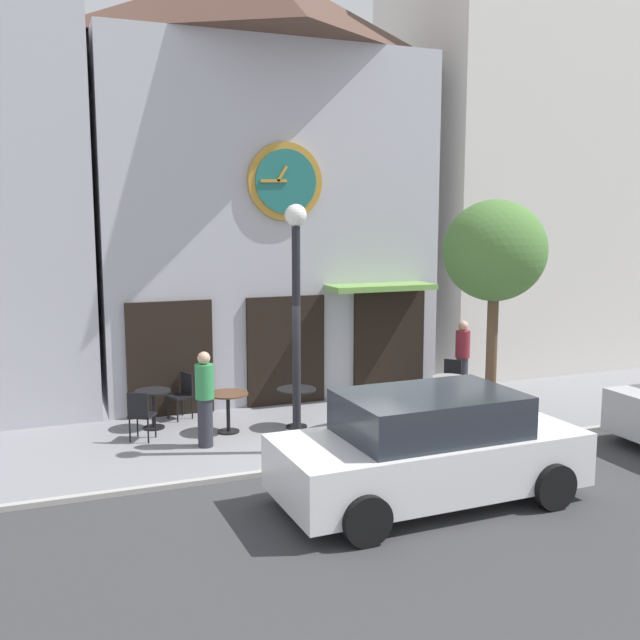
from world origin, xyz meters
TOP-DOWN VIEW (x-y plane):
  - ground_plane at (0.00, -1.31)m, footprint 24.22×10.70m
  - clock_building at (0.26, 5.43)m, footprint 7.27×4.22m
  - neighbor_building_right at (7.90, 6.46)m, footprint 6.73×4.89m
  - street_lamp at (-0.61, 0.88)m, footprint 0.36×0.36m
  - street_tree at (3.08, 0.67)m, footprint 1.90×1.71m
  - cafe_table_near_curb at (-2.65, 3.18)m, footprint 0.67×0.67m
  - cafe_table_rightmost at (-1.40, 2.42)m, footprint 0.75×0.75m
  - cafe_table_near_door at (-0.12, 2.26)m, footprint 0.73×0.73m
  - cafe_table_leftmost at (1.91, 1.69)m, footprint 0.72×0.72m
  - cafe_table_center_right at (3.16, 2.20)m, footprint 0.70×0.70m
  - cafe_chair_near_tree at (-2.97, 2.46)m, footprint 0.55×0.55m
  - cafe_chair_facing_wall at (-1.99, 3.68)m, footprint 0.52×0.52m
  - cafe_chair_corner at (2.08, 0.91)m, footprint 0.46×0.46m
  - cafe_chair_facing_street at (3.63, 2.87)m, footprint 0.57×0.57m
  - cafe_chair_near_lamp at (3.90, 1.92)m, footprint 0.54×0.54m
  - pedestrian_maroon at (4.15, 3.29)m, footprint 0.42×0.42m
  - pedestrian_green at (-1.97, 1.76)m, footprint 0.44×0.44m
  - parked_car_white at (0.40, -1.76)m, footprint 4.34×2.11m

SIDE VIEW (x-z plane):
  - ground_plane at x=0.00m, z-range -0.09..0.04m
  - cafe_table_near_curb at x=-2.65m, z-range 0.14..0.87m
  - cafe_table_center_right at x=3.16m, z-range 0.15..0.86m
  - cafe_chair_near_tree at x=-2.97m, z-range 0.08..0.98m
  - cafe_chair_facing_wall at x=-1.99m, z-range 0.08..0.98m
  - cafe_chair_corner at x=2.08m, z-range 0.08..0.98m
  - cafe_chair_facing_street at x=3.63m, z-range 0.08..0.98m
  - cafe_chair_near_lamp at x=3.90m, z-range 0.08..0.98m
  - cafe_table_leftmost at x=1.91m, z-range 0.16..0.91m
  - cafe_table_rightmost at x=-1.40m, z-range 0.17..0.91m
  - cafe_table_near_door at x=-0.12m, z-range 0.17..0.92m
  - parked_car_white at x=0.40m, z-range -0.01..1.54m
  - pedestrian_maroon at x=4.15m, z-range 0.03..1.70m
  - pedestrian_green at x=-1.97m, z-range 0.03..1.70m
  - street_lamp at x=-0.61m, z-range 0.03..4.18m
  - street_tree at x=3.08m, z-range 1.19..5.44m
  - clock_building at x=0.26m, z-range 0.15..9.48m
  - neighbor_building_right at x=7.90m, z-range 0.00..12.03m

